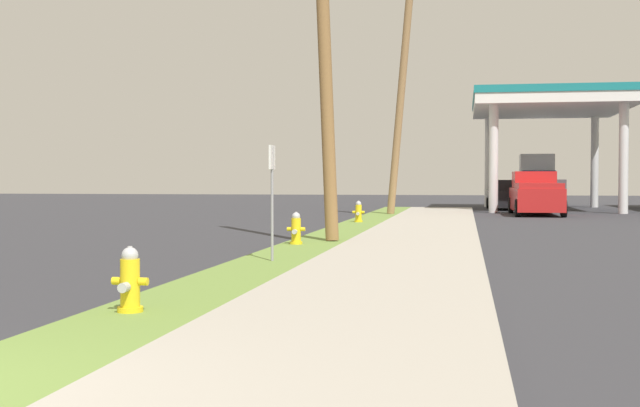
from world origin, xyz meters
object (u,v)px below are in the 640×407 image
fire_hydrant_third (359,213)px  utility_pole_background (401,94)px  utility_pole_midground (324,26)px  fire_hydrant_second (296,230)px  street_sign_post (272,178)px  car_black_by_near_pump (507,196)px  truck_navy_at_forecourt (537,181)px  truck_red_on_apron (536,195)px  fire_hydrant_nearest (130,283)px

fire_hydrant_third → utility_pole_background: bearing=82.0°
utility_pole_midground → fire_hydrant_second: bearing=-105.5°
street_sign_post → car_black_by_near_pump: (5.69, 30.23, -0.91)m
utility_pole_midground → truck_navy_at_forecourt: utility_pole_midground is taller
fire_hydrant_third → car_black_by_near_pump: 17.30m
truck_red_on_apron → fire_hydrant_second: bearing=-109.3°
utility_pole_midground → truck_navy_at_forecourt: size_ratio=1.60×
truck_navy_at_forecourt → truck_red_on_apron: truck_navy_at_forecourt is taller
fire_hydrant_second → street_sign_post: size_ratio=0.35×
utility_pole_background → car_black_by_near_pump: bearing=62.7°
truck_navy_at_forecourt → truck_red_on_apron: (-1.13, -13.20, -0.57)m
utility_pole_background → utility_pole_midground: bearing=-92.7°
street_sign_post → utility_pole_background: bearing=87.9°
utility_pole_midground → car_black_by_near_pump: utility_pole_midground is taller
utility_pole_background → truck_red_on_apron: utility_pole_background is taller
utility_pole_background → truck_red_on_apron: (5.84, 3.09, -4.31)m
utility_pole_background → car_black_by_near_pump: 11.62m
utility_pole_midground → car_black_by_near_pump: (5.63, 24.89, -4.66)m
car_black_by_near_pump → truck_red_on_apron: size_ratio=0.84×
fire_hydrant_second → fire_hydrant_third: (0.17, 10.06, 0.00)m
fire_hydrant_second → truck_red_on_apron: (6.96, 19.90, 0.47)m
fire_hydrant_second → utility_pole_midground: utility_pole_midground is taller
street_sign_post → truck_red_on_apron: (6.61, 23.79, -0.72)m
fire_hydrant_third → truck_navy_at_forecourt: bearing=71.0°
fire_hydrant_nearest → fire_hydrant_third: same height
utility_pole_background → truck_navy_at_forecourt: bearing=66.8°
fire_hydrant_nearest → fire_hydrant_second: size_ratio=1.00×
car_black_by_near_pump → truck_navy_at_forecourt: size_ratio=0.71×
fire_hydrant_nearest → fire_hydrant_third: size_ratio=1.00×
fire_hydrant_third → utility_pole_background: (0.95, 6.75, 4.78)m
street_sign_post → fire_hydrant_nearest: bearing=-92.3°
utility_pole_midground → truck_red_on_apron: bearing=70.4°
fire_hydrant_nearest → utility_pole_background: (1.01, 26.71, 4.78)m
fire_hydrant_third → street_sign_post: size_ratio=0.35×
truck_navy_at_forecourt → truck_red_on_apron: bearing=-94.9°
street_sign_post → truck_navy_at_forecourt: 37.79m
street_sign_post → fire_hydrant_third: bearing=90.7°
truck_navy_at_forecourt → fire_hydrant_third: bearing=-109.0°
fire_hydrant_nearest → truck_navy_at_forecourt: 43.75m
street_sign_post → truck_navy_at_forecourt: (7.74, 36.99, -0.15)m
fire_hydrant_third → utility_pole_midground: utility_pole_midground is taller
street_sign_post → car_black_by_near_pump: street_sign_post is taller
fire_hydrant_third → truck_navy_at_forecourt: 24.39m
street_sign_post → truck_red_on_apron: bearing=74.5°
car_black_by_near_pump → fire_hydrant_second: bearing=-102.9°
fire_hydrant_nearest → utility_pole_midground: size_ratio=0.07×
utility_pole_midground → utility_pole_background: (0.72, 15.36, -0.16)m
fire_hydrant_third → truck_red_on_apron: (6.80, 9.84, 0.47)m
fire_hydrant_nearest → street_sign_post: bearing=87.7°
car_black_by_near_pump → truck_red_on_apron: 6.50m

